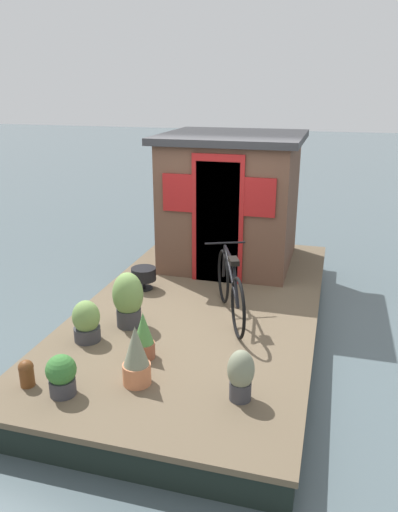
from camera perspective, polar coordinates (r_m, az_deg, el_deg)
ground_plane at (r=6.58m, az=0.47°, el=-8.41°), size 60.00×60.00×0.00m
houseboat_deck at (r=6.49m, az=0.48°, el=-6.89°), size 5.55×2.89×0.39m
houseboat_cabin at (r=7.63m, az=3.76°, el=6.55°), size 2.01×2.06×1.98m
bicycle at (r=5.87m, az=3.61°, el=-3.70°), size 1.53×0.72×0.83m
potted_plant_ivy at (r=5.74m, az=-8.17°, el=-4.93°), size 0.35×0.35×0.65m
potted_plant_mint at (r=5.12m, az=-6.39°, el=-9.16°), size 0.22×0.22×0.50m
potted_plant_sage at (r=4.72m, az=-15.55°, el=-13.03°), size 0.28×0.28×0.39m
potted_plant_fern at (r=5.56m, az=-12.83°, el=-7.36°), size 0.30×0.30×0.46m
potted_plant_succulent at (r=4.70m, az=-7.26°, el=-11.42°), size 0.27×0.27×0.59m
potted_plant_basil at (r=4.48m, az=4.83°, el=-13.43°), size 0.24×0.24×0.48m
charcoal_grill at (r=6.79m, az=-6.39°, el=-2.17°), size 0.34×0.34×0.30m
mooring_bollard at (r=4.97m, az=-19.25°, el=-12.52°), size 0.14×0.14×0.26m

